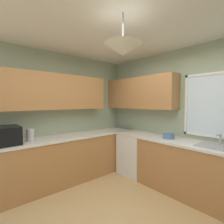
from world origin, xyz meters
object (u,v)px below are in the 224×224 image
at_px(microwave, 7,135).
at_px(bowl, 169,136).
at_px(kettle, 30,135).
at_px(sink_assembly, 217,146).
at_px(dishwasher, 135,154).

distance_m(microwave, bowl, 2.79).
height_order(kettle, bowl, kettle).
bearing_deg(sink_assembly, bowl, -179.47).
xyz_separation_m(kettle, sink_assembly, (2.24, 2.04, -0.10)).
height_order(sink_assembly, bowl, sink_assembly).
relative_size(sink_assembly, bowl, 2.52).
bearing_deg(microwave, sink_assembly, 46.53).
distance_m(dishwasher, sink_assembly, 1.67).
height_order(kettle, sink_assembly, kettle).
bearing_deg(sink_assembly, dishwasher, -178.66).
bearing_deg(dishwasher, bowl, 2.15).
relative_size(microwave, kettle, 2.17).
bearing_deg(sink_assembly, microwave, -133.47).
relative_size(microwave, sink_assembly, 0.92).
xyz_separation_m(dishwasher, bowl, (0.80, 0.03, 0.53)).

